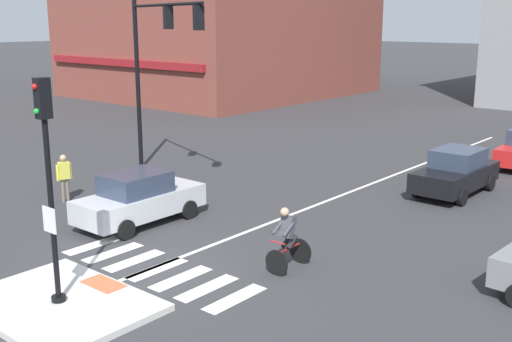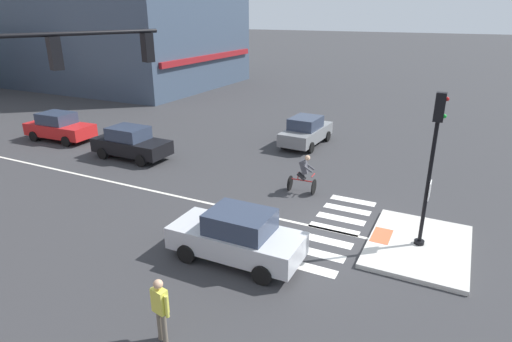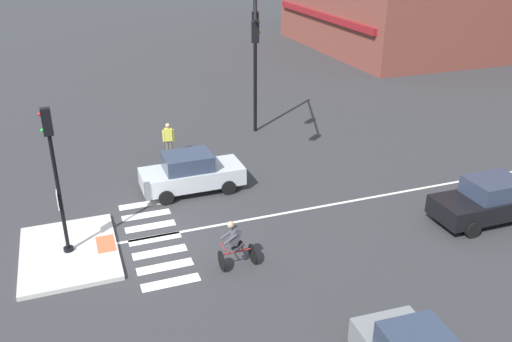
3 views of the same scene
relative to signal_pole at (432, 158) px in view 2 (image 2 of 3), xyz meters
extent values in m
plane|color=#333335|center=(0.00, 2.57, -3.10)|extent=(300.00, 300.00, 0.00)
cube|color=beige|center=(0.00, 0.01, -3.02)|extent=(4.16, 3.08, 0.15)
cube|color=#DB5B38|center=(0.00, 1.20, -2.94)|extent=(1.10, 0.60, 0.01)
cylinder|color=black|center=(0.00, 0.01, -2.89)|extent=(0.32, 0.32, 0.12)
cylinder|color=black|center=(0.00, 0.01, -0.86)|extent=(0.12, 0.12, 3.94)
cube|color=white|center=(0.00, -0.07, -1.05)|extent=(0.44, 0.03, 0.56)
cube|color=black|center=(0.00, 0.01, 1.53)|extent=(0.24, 0.28, 0.84)
sphere|color=red|center=(0.00, -0.15, 1.78)|extent=(0.12, 0.12, 0.12)
sphere|color=green|center=(0.00, -0.15, 1.28)|extent=(0.12, 0.12, 0.12)
cube|color=silver|center=(-2.68, 2.84, -3.09)|extent=(0.44, 1.80, 0.01)
cube|color=silver|center=(-1.79, 2.84, -3.09)|extent=(0.44, 1.80, 0.01)
cube|color=silver|center=(-0.89, 2.84, -3.09)|extent=(0.44, 1.80, 0.01)
cube|color=silver|center=(0.00, 2.84, -3.09)|extent=(0.44, 1.80, 0.01)
cube|color=silver|center=(0.89, 2.84, -3.09)|extent=(0.44, 1.80, 0.01)
cube|color=silver|center=(1.79, 2.84, -3.09)|extent=(0.44, 1.80, 0.01)
cube|color=silver|center=(2.68, 2.84, -3.09)|extent=(0.44, 1.80, 0.01)
cube|color=silver|center=(-0.13, 12.57, -3.09)|extent=(0.14, 28.00, 0.01)
cylinder|color=black|center=(-5.97, 8.73, 3.59)|extent=(6.08, 2.29, 0.11)
cube|color=black|center=(-5.67, 8.62, 3.14)|extent=(0.35, 0.37, 0.80)
sphere|color=gold|center=(-5.61, 8.78, 3.14)|extent=(0.12, 0.12, 0.12)
cube|color=black|center=(-3.26, 7.75, 3.14)|extent=(0.35, 0.37, 0.80)
sphere|color=gold|center=(-3.20, 7.91, 3.14)|extent=(0.12, 0.12, 0.12)
cube|color=#3D4C60|center=(21.82, 32.02, 3.11)|extent=(16.52, 20.68, 12.42)
cube|color=maroon|center=(21.82, 21.53, 0.00)|extent=(14.87, 0.30, 0.50)
cube|color=black|center=(2.88, 14.52, -2.45)|extent=(1.74, 4.12, 0.70)
cube|color=#2D384C|center=(2.88, 14.67, -1.78)|extent=(1.50, 1.91, 0.64)
cylinder|color=black|center=(3.70, 13.24, -2.80)|extent=(0.19, 0.60, 0.60)
cylinder|color=black|center=(2.03, 13.26, -2.80)|extent=(0.19, 0.60, 0.60)
cylinder|color=black|center=(3.72, 15.78, -2.80)|extent=(0.19, 0.60, 0.60)
cylinder|color=black|center=(2.06, 15.80, -2.80)|extent=(0.19, 0.60, 0.60)
cube|color=silver|center=(-3.21, 4.99, -2.45)|extent=(1.73, 4.11, 0.70)
cube|color=#2D384C|center=(-3.21, 4.84, -1.78)|extent=(1.50, 1.91, 0.64)
cylinder|color=black|center=(-4.05, 6.26, -2.80)|extent=(0.18, 0.60, 0.60)
cylinder|color=black|center=(-2.38, 6.27, -2.80)|extent=(0.18, 0.60, 0.60)
cylinder|color=black|center=(-4.03, 3.71, -2.80)|extent=(0.18, 0.60, 0.60)
cylinder|color=black|center=(-2.36, 3.73, -2.80)|extent=(0.18, 0.60, 0.60)
cube|color=slate|center=(9.12, 7.24, -2.45)|extent=(4.18, 1.90, 0.70)
cube|color=#2D384C|center=(8.97, 7.25, -1.78)|extent=(1.97, 1.57, 0.64)
cylinder|color=black|center=(10.43, 8.01, -2.80)|extent=(0.61, 0.21, 0.60)
cylinder|color=black|center=(10.35, 6.34, -2.80)|extent=(0.61, 0.21, 0.60)
cylinder|color=black|center=(7.89, 8.13, -2.80)|extent=(0.61, 0.21, 0.60)
cylinder|color=black|center=(7.81, 6.47, -2.80)|extent=(0.61, 0.21, 0.60)
cube|color=red|center=(3.53, 20.56, -2.45)|extent=(1.88, 4.17, 0.70)
cube|color=#2D384C|center=(3.52, 20.71, -1.78)|extent=(1.56, 1.96, 0.64)
cylinder|color=black|center=(4.42, 19.33, -2.80)|extent=(0.21, 0.61, 0.60)
cylinder|color=black|center=(2.75, 19.25, -2.80)|extent=(0.21, 0.61, 0.60)
cylinder|color=black|center=(4.31, 21.87, -2.80)|extent=(0.21, 0.61, 0.60)
cylinder|color=black|center=(2.64, 21.79, -2.80)|extent=(0.21, 0.61, 0.60)
cylinder|color=black|center=(2.58, 4.49, -2.77)|extent=(0.66, 0.07, 0.66)
cylinder|color=black|center=(2.54, 5.54, -2.77)|extent=(0.66, 0.07, 0.66)
cylinder|color=#B21E1E|center=(2.56, 5.02, -2.55)|extent=(0.09, 0.89, 0.05)
cylinder|color=#B21E1E|center=(2.55, 5.20, -2.37)|extent=(0.04, 0.04, 0.30)
cylinder|color=#B21E1E|center=(2.58, 4.54, -2.25)|extent=(0.44, 0.05, 0.04)
cylinder|color=black|center=(2.64, 5.04, -2.37)|extent=(0.14, 0.40, 0.33)
cylinder|color=black|center=(2.48, 5.03, -2.37)|extent=(0.14, 0.40, 0.33)
cube|color=#3F3F47|center=(2.56, 4.94, -1.94)|extent=(0.36, 0.40, 0.60)
sphere|color=tan|center=(2.56, 4.82, -1.53)|extent=(0.22, 0.22, 0.22)
cylinder|color=#3F3F47|center=(2.73, 4.76, -1.94)|extent=(0.10, 0.46, 0.31)
cylinder|color=#3F3F47|center=(2.41, 4.75, -1.94)|extent=(0.10, 0.46, 0.31)
cylinder|color=#6B6051|center=(-7.05, 4.75, -2.69)|extent=(0.12, 0.12, 0.82)
cylinder|color=#6B6051|center=(-7.02, 4.91, -2.69)|extent=(0.12, 0.12, 0.82)
cube|color=#DBD64C|center=(-7.04, 4.83, -1.98)|extent=(0.29, 0.40, 0.60)
cylinder|color=#DBD64C|center=(-7.08, 4.61, -2.03)|extent=(0.09, 0.09, 0.56)
cylinder|color=#DBD64C|center=(-6.99, 5.06, -2.03)|extent=(0.09, 0.09, 0.56)
sphere|color=tan|center=(-7.04, 4.83, -1.54)|extent=(0.22, 0.22, 0.22)
camera|label=1|loc=(11.58, -6.96, 3.12)|focal=44.13mm
camera|label=2|loc=(-13.18, -0.64, 4.14)|focal=29.95mm
camera|label=3|loc=(16.15, 0.68, 6.74)|focal=37.51mm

